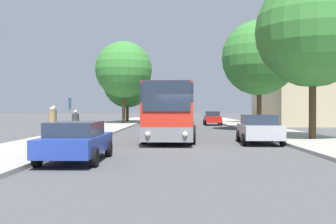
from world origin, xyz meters
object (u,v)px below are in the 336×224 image
(parked_car_left_curb, at_px, (76,141))
(pedestrian_waiting_far, at_px, (54,121))
(parked_car_right_far, at_px, (212,118))
(parked_car_right_near, at_px, (259,129))
(tree_right_mid, at_px, (259,58))
(tree_left_far, at_px, (127,84))
(tree_right_near, at_px, (313,31))
(bus_front, at_px, (171,111))
(pedestrian_walking_back, at_px, (76,125))
(bus_stop_sign, at_px, (70,113))
(pedestrian_waiting_near, at_px, (52,125))
(tree_left_near, at_px, (124,70))
(bus_middle, at_px, (174,109))

(parked_car_left_curb, bearing_deg, pedestrian_waiting_far, 111.15)
(parked_car_left_curb, height_order, parked_car_right_far, parked_car_right_far)
(parked_car_right_near, bearing_deg, tree_right_mid, -98.81)
(tree_left_far, xyz_separation_m, tree_right_near, (14.34, -30.92, 0.97))
(bus_front, relative_size, pedestrian_walking_back, 6.29)
(bus_stop_sign, distance_m, pedestrian_waiting_near, 1.96)
(pedestrian_waiting_far, xyz_separation_m, tree_left_near, (1.11, 23.35, 5.41))
(parked_car_right_far, bearing_deg, bus_stop_sign, 67.41)
(pedestrian_waiting_far, height_order, tree_right_near, tree_right_near)
(bus_stop_sign, distance_m, pedestrian_walking_back, 0.96)
(parked_car_right_near, bearing_deg, bus_stop_sign, 1.11)
(tree_left_near, xyz_separation_m, tree_right_mid, (13.35, -13.10, -0.32))
(pedestrian_waiting_near, bearing_deg, parked_car_right_near, 107.11)
(pedestrian_waiting_far, height_order, tree_left_far, tree_left_far)
(tree_right_mid, bearing_deg, bus_front, -125.43)
(bus_middle, bearing_deg, pedestrian_waiting_far, -119.21)
(pedestrian_waiting_far, height_order, tree_left_near, tree_left_near)
(tree_right_mid, bearing_deg, bus_middle, 153.20)
(parked_car_left_curb, relative_size, pedestrian_walking_back, 2.68)
(parked_car_right_near, bearing_deg, bus_front, -24.21)
(parked_car_right_far, distance_m, pedestrian_walking_back, 25.82)
(pedestrian_waiting_near, bearing_deg, parked_car_right_far, 167.04)
(pedestrian_waiting_far, bearing_deg, pedestrian_waiting_near, -163.58)
(tree_right_mid, bearing_deg, tree_left_far, 124.98)
(bus_middle, height_order, pedestrian_waiting_near, bus_middle)
(parked_car_left_curb, bearing_deg, pedestrian_walking_back, 104.27)
(pedestrian_walking_back, bearing_deg, parked_car_left_curb, 58.19)
(tree_left_far, bearing_deg, parked_car_right_near, -71.29)
(parked_car_right_far, height_order, pedestrian_walking_back, pedestrian_walking_back)
(tree_left_far, bearing_deg, parked_car_right_far, -38.71)
(tree_left_near, relative_size, tree_right_near, 1.04)
(pedestrian_walking_back, bearing_deg, bus_middle, -153.32)
(tree_left_far, height_order, tree_right_near, tree_right_near)
(parked_car_right_near, xyz_separation_m, pedestrian_waiting_near, (-10.54, -1.47, 0.27))
(parked_car_left_curb, relative_size, pedestrian_waiting_far, 2.33)
(pedestrian_waiting_near, bearing_deg, bus_front, 132.84)
(parked_car_right_near, height_order, tree_right_near, tree_right_near)
(parked_car_left_curb, relative_size, parked_car_right_near, 1.01)
(pedestrian_waiting_near, distance_m, tree_right_near, 15.13)
(bus_middle, xyz_separation_m, pedestrian_waiting_far, (-7.14, -13.95, -0.68))
(bus_front, xyz_separation_m, bus_stop_sign, (-5.46, -2.06, -0.10))
(parked_car_right_far, distance_m, pedestrian_waiting_near, 27.33)
(bus_middle, xyz_separation_m, parked_car_right_far, (4.35, 7.29, -0.98))
(parked_car_left_curb, height_order, tree_right_near, tree_right_near)
(bus_middle, distance_m, tree_right_mid, 9.32)
(pedestrian_walking_back, xyz_separation_m, tree_right_mid, (12.43, 13.04, 5.23))
(bus_stop_sign, distance_m, tree_left_far, 32.32)
(tree_left_far, xyz_separation_m, tree_right_mid, (13.72, -19.61, 0.91))
(parked_car_right_far, bearing_deg, pedestrian_walking_back, 68.81)
(bus_front, xyz_separation_m, parked_car_right_near, (4.69, -2.43, -0.91))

